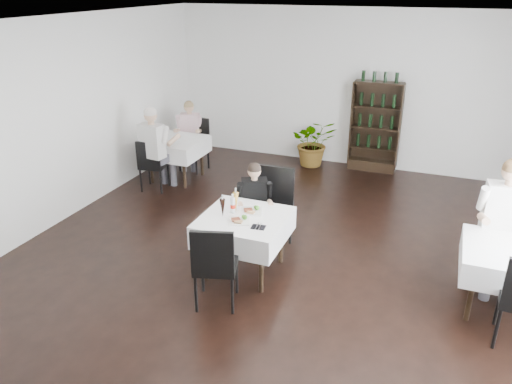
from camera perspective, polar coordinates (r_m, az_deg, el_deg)
room_shell at (r=5.74m, az=1.32°, el=3.25°), size 9.00×9.00×9.00m
wine_shelf at (r=9.82m, az=13.46°, el=7.14°), size 0.90×0.28×1.75m
main_table at (r=6.19m, az=-1.36°, el=-4.06°), size 1.03×1.03×0.77m
left_table at (r=9.28m, az=-9.13°, el=5.09°), size 0.98×0.98×0.77m
right_table at (r=6.13m, az=26.92°, el=-7.14°), size 0.98×0.98×0.77m
potted_tree at (r=9.98m, az=6.58°, el=5.68°), size 1.09×1.03×0.96m
main_chair_far at (r=6.78m, az=1.91°, el=-1.29°), size 0.54×0.55×1.13m
main_chair_near at (r=5.56m, az=-4.74°, el=-7.97°), size 0.58×0.59×1.03m
left_chair_far at (r=9.78m, az=-6.90°, el=5.87°), size 0.52×0.52×1.00m
left_chair_near at (r=8.84m, az=-11.83°, el=3.36°), size 0.49×0.49×0.93m
diner_main at (r=6.69m, az=-0.16°, el=-0.99°), size 0.56×0.58×1.24m
diner_left_far at (r=9.81m, az=-7.62°, el=7.06°), size 0.56×0.60×1.32m
diner_left_near at (r=8.74m, az=-11.40°, el=5.56°), size 0.60×0.62×1.51m
diner_right_far at (r=6.42m, az=26.54°, el=-2.54°), size 0.64×0.65×1.62m
plate_far at (r=6.24m, az=-0.52°, el=-2.15°), size 0.33×0.33×0.08m
plate_near at (r=6.00m, az=-1.93°, el=-3.25°), size 0.34×0.34×0.08m
pilsner_dark at (r=6.08m, az=-3.83°, el=-1.84°), size 0.07×0.07×0.30m
pilsner_lager at (r=6.21m, az=-2.32°, el=-1.13°), size 0.07×0.07×0.32m
coke_bottle at (r=6.20m, az=-2.68°, el=-1.50°), size 0.06×0.06×0.25m
napkin_cutlery at (r=5.87m, az=0.27°, el=-4.02°), size 0.18×0.18×0.02m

